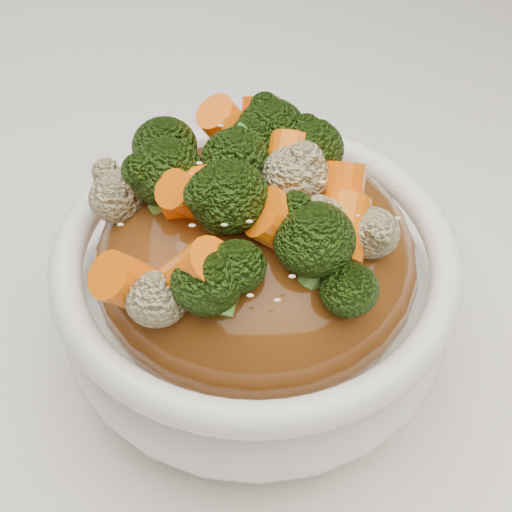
{
  "coord_description": "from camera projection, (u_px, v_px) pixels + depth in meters",
  "views": [
    {
      "loc": [
        -0.02,
        -0.27,
        1.1
      ],
      "look_at": [
        -0.02,
        -0.01,
        0.82
      ],
      "focal_mm": 55.0,
      "sensor_mm": 36.0,
      "label": 1
    }
  ],
  "objects": [
    {
      "name": "tablecloth",
      "position": [
        285.0,
        341.0,
        0.45
      ],
      "size": [
        1.2,
        0.8,
        0.04
      ],
      "primitive_type": "cube",
      "color": "white",
      "rests_on": "dining_table"
    },
    {
      "name": "broccoli",
      "position": [
        256.0,
        173.0,
        0.34
      ],
      "size": [
        0.19,
        0.19,
        0.04
      ],
      "primitive_type": null,
      "rotation": [
        0.0,
        0.0,
        -0.28
      ],
      "color": "black",
      "rests_on": "sauce_base"
    },
    {
      "name": "sauce_base",
      "position": [
        256.0,
        260.0,
        0.38
      ],
      "size": [
        0.19,
        0.19,
        0.09
      ],
      "primitive_type": "ellipsoid",
      "rotation": [
        0.0,
        0.0,
        -0.28
      ],
      "color": "brown",
      "rests_on": "bowl"
    },
    {
      "name": "bowl",
      "position": [
        256.0,
        295.0,
        0.4
      ],
      "size": [
        0.24,
        0.24,
        0.08
      ],
      "primitive_type": null,
      "rotation": [
        0.0,
        0.0,
        -0.28
      ],
      "color": "white",
      "rests_on": "tablecloth"
    },
    {
      "name": "carrots",
      "position": [
        256.0,
        171.0,
        0.34
      ],
      "size": [
        0.19,
        0.19,
        0.05
      ],
      "primitive_type": null,
      "rotation": [
        0.0,
        0.0,
        -0.28
      ],
      "color": "orange",
      "rests_on": "sauce_base"
    },
    {
      "name": "sesame_seeds",
      "position": [
        256.0,
        170.0,
        0.34
      ],
      "size": [
        0.17,
        0.17,
        0.01
      ],
      "primitive_type": null,
      "rotation": [
        0.0,
        0.0,
        -0.28
      ],
      "color": "beige",
      "rests_on": "sauce_base"
    },
    {
      "name": "scallions",
      "position": [
        256.0,
        170.0,
        0.34
      ],
      "size": [
        0.15,
        0.15,
        0.02
      ],
      "primitive_type": null,
      "rotation": [
        0.0,
        0.0,
        -0.28
      ],
      "color": "#227B1C",
      "rests_on": "sauce_base"
    },
    {
      "name": "cauliflower",
      "position": [
        256.0,
        176.0,
        0.34
      ],
      "size": [
        0.19,
        0.19,
        0.03
      ],
      "primitive_type": null,
      "rotation": [
        0.0,
        0.0,
        -0.28
      ],
      "color": "tan",
      "rests_on": "sauce_base"
    }
  ]
}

